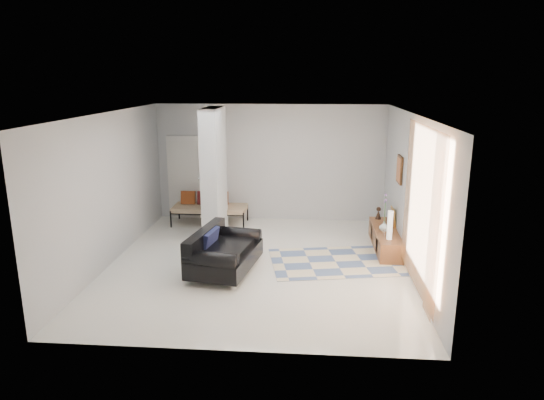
{
  "coord_description": "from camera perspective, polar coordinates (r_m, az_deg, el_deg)",
  "views": [
    {
      "loc": [
        0.95,
        -8.5,
        3.43
      ],
      "look_at": [
        0.23,
        0.6,
        1.09
      ],
      "focal_mm": 32.0,
      "sensor_mm": 36.0,
      "label": 1
    }
  ],
  "objects": [
    {
      "name": "ceiling",
      "position": [
        8.58,
        -1.89,
        10.12
      ],
      "size": [
        6.0,
        6.0,
        0.0
      ],
      "primitive_type": "plane",
      "rotation": [
        3.14,
        0.0,
        0.0
      ],
      "color": "white",
      "rests_on": "wall_back"
    },
    {
      "name": "hallway_door",
      "position": [
        12.11,
        -10.18,
        2.64
      ],
      "size": [
        0.85,
        0.06,
        2.04
      ],
      "primitive_type": "cube",
      "color": "silver",
      "rests_on": "floor"
    },
    {
      "name": "wall_front",
      "position": [
        5.94,
        -5.0,
        -5.7
      ],
      "size": [
        6.0,
        0.0,
        6.0
      ],
      "primitive_type": "plane",
      "rotation": [
        -1.57,
        0.0,
        0.0
      ],
      "color": "#B7BABC",
      "rests_on": "ground"
    },
    {
      "name": "curtain",
      "position": [
        7.81,
        17.08,
        -1.0
      ],
      "size": [
        0.0,
        2.55,
        2.55
      ],
      "primitive_type": "plane",
      "rotation": [
        1.57,
        0.0,
        1.57
      ],
      "color": "orange",
      "rests_on": "wall_right"
    },
    {
      "name": "area_rug",
      "position": [
        9.37,
        7.48,
        -7.22
      ],
      "size": [
        2.66,
        2.01,
        0.01
      ],
      "primitive_type": "cube",
      "rotation": [
        0.0,
        0.0,
        0.18
      ],
      "color": "beige",
      "rests_on": "floor"
    },
    {
      "name": "wall_art",
      "position": [
        9.88,
        14.79,
        3.49
      ],
      "size": [
        0.04,
        0.45,
        0.55
      ],
      "primitive_type": "cube",
      "color": "#37200F",
      "rests_on": "wall_right"
    },
    {
      "name": "partition_column",
      "position": [
        10.51,
        -6.83,
        3.11
      ],
      "size": [
        0.35,
        1.2,
        2.8
      ],
      "primitive_type": "cube",
      "color": "silver",
      "rests_on": "floor"
    },
    {
      "name": "bronze_figurine",
      "position": [
        10.83,
        12.41,
        -1.51
      ],
      "size": [
        0.15,
        0.15,
        0.27
      ],
      "primitive_type": null,
      "rotation": [
        0.0,
        0.0,
        -0.1
      ],
      "color": "black",
      "rests_on": "media_console"
    },
    {
      "name": "daybed",
      "position": [
        11.63,
        -7.43,
        -0.79
      ],
      "size": [
        1.75,
        0.75,
        0.77
      ],
      "rotation": [
        0.0,
        0.0,
        -0.01
      ],
      "color": "black",
      "rests_on": "floor"
    },
    {
      "name": "floor",
      "position": [
        9.22,
        -1.74,
        -7.5
      ],
      "size": [
        6.0,
        6.0,
        0.0
      ],
      "primitive_type": "plane",
      "color": "white",
      "rests_on": "ground"
    },
    {
      "name": "media_console",
      "position": [
        10.21,
        13.16,
        -4.47
      ],
      "size": [
        0.45,
        1.88,
        0.8
      ],
      "color": "brown",
      "rests_on": "floor"
    },
    {
      "name": "vase",
      "position": [
        10.03,
        13.04,
        -3.03
      ],
      "size": [
        0.2,
        0.2,
        0.2
      ],
      "primitive_type": "imported",
      "rotation": [
        0.0,
        0.0,
        0.05
      ],
      "color": "white",
      "rests_on": "media_console"
    },
    {
      "name": "wall_right",
      "position": [
        8.93,
        16.02,
        0.63
      ],
      "size": [
        0.0,
        6.0,
        6.0
      ],
      "primitive_type": "plane",
      "rotation": [
        1.57,
        0.0,
        -1.57
      ],
      "color": "#B7BABC",
      "rests_on": "ground"
    },
    {
      "name": "cylinder_lamp",
      "position": [
        9.51,
        13.71,
        -2.89
      ],
      "size": [
        0.1,
        0.1,
        0.56
      ],
      "primitive_type": "cylinder",
      "color": "beige",
      "rests_on": "media_console"
    },
    {
      "name": "loveseat",
      "position": [
        8.82,
        -5.94,
        -6.17
      ],
      "size": [
        1.23,
        1.79,
        0.76
      ],
      "rotation": [
        0.0,
        0.0,
        -0.17
      ],
      "color": "silver",
      "rests_on": "floor"
    },
    {
      "name": "wall_left",
      "position": [
        9.5,
        -18.55,
        1.24
      ],
      "size": [
        0.0,
        6.0,
        6.0
      ],
      "primitive_type": "plane",
      "rotation": [
        1.57,
        0.0,
        1.57
      ],
      "color": "#B7BABC",
      "rests_on": "ground"
    },
    {
      "name": "wall_back",
      "position": [
        11.72,
        -0.2,
        4.38
      ],
      "size": [
        6.0,
        0.0,
        6.0
      ],
      "primitive_type": "plane",
      "rotation": [
        1.57,
        0.0,
        0.0
      ],
      "color": "#B7BABC",
      "rests_on": "ground"
    }
  ]
}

